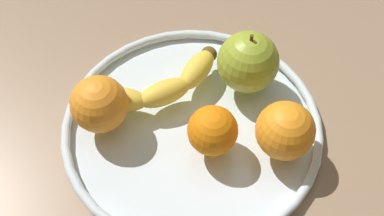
# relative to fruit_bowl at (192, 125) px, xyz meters

# --- Properties ---
(ground_plane) EXTENTS (1.31, 1.31, 0.04)m
(ground_plane) POSITION_rel_fruit_bowl_xyz_m (0.00, 0.00, -0.03)
(ground_plane) COLOR #93765C
(fruit_bowl) EXTENTS (0.35, 0.35, 0.02)m
(fruit_bowl) POSITION_rel_fruit_bowl_xyz_m (0.00, 0.00, 0.00)
(fruit_bowl) COLOR silver
(fruit_bowl) RESTS_ON ground_plane
(banana) EXTENTS (0.20, 0.08, 0.03)m
(banana) POSITION_rel_fruit_bowl_xyz_m (-0.00, 0.06, 0.03)
(banana) COLOR yellow
(banana) RESTS_ON fruit_bowl
(apple) EXTENTS (0.08, 0.08, 0.09)m
(apple) POSITION_rel_fruit_bowl_xyz_m (0.10, 0.01, 0.05)
(apple) COLOR #96A92F
(apple) RESTS_ON fruit_bowl
(orange_back_right) EXTENTS (0.06, 0.06, 0.06)m
(orange_back_right) POSITION_rel_fruit_bowl_xyz_m (0.00, -0.04, 0.04)
(orange_back_right) COLOR orange
(orange_back_right) RESTS_ON fruit_bowl
(orange_center) EXTENTS (0.07, 0.07, 0.07)m
(orange_center) POSITION_rel_fruit_bowl_xyz_m (-0.09, 0.07, 0.05)
(orange_center) COLOR orange
(orange_center) RESTS_ON fruit_bowl
(orange_back_left) EXTENTS (0.07, 0.07, 0.07)m
(orange_back_left) POSITION_rel_fruit_bowl_xyz_m (0.07, -0.10, 0.05)
(orange_back_left) COLOR orange
(orange_back_left) RESTS_ON fruit_bowl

